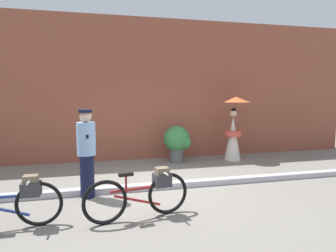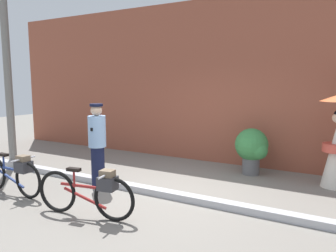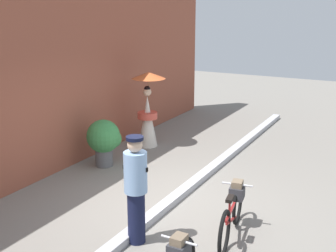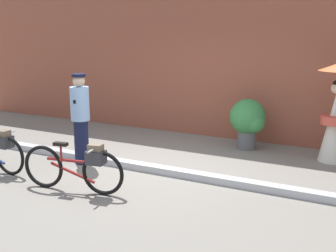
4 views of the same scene
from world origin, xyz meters
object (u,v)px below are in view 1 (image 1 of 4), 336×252
object	(u,v)px
bicycle_far_side	(143,192)
potted_plant_by_door	(178,141)
person_with_parasol	(234,128)
bicycle_near_officer	(9,201)
person_officer	(87,151)

from	to	relation	value
bicycle_far_side	potted_plant_by_door	size ratio (longest dim) A/B	1.61
person_with_parasol	bicycle_near_officer	bearing A→B (deg)	-146.89
person_officer	person_with_parasol	world-z (taller)	person_with_parasol
person_officer	person_with_parasol	xyz separation A→B (m)	(4.07, 2.25, 0.06)
person_officer	bicycle_far_side	bearing A→B (deg)	-53.65
bicycle_near_officer	bicycle_far_side	size ratio (longest dim) A/B	0.98
person_officer	potted_plant_by_door	distance (m)	3.37
bicycle_near_officer	person_officer	size ratio (longest dim) A/B	1.00
person_officer	potted_plant_by_door	xyz separation A→B (m)	(2.41, 2.35, -0.27)
person_officer	person_with_parasol	distance (m)	4.65
bicycle_near_officer	person_officer	bearing A→B (deg)	45.93
bicycle_far_side	person_officer	xyz separation A→B (m)	(-0.87, 1.18, 0.47)
potted_plant_by_door	person_officer	bearing A→B (deg)	-135.72
bicycle_far_side	potted_plant_by_door	distance (m)	3.85
bicycle_near_officer	person_with_parasol	world-z (taller)	person_with_parasol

